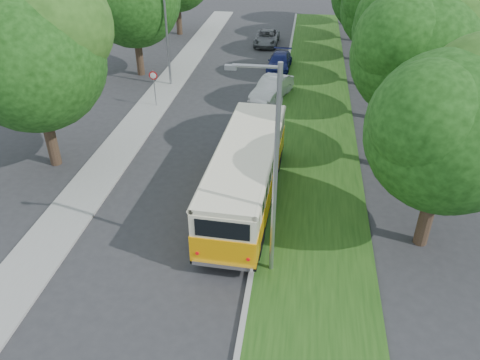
# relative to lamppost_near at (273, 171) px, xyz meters

# --- Properties ---
(ground) EXTENTS (120.00, 120.00, 0.00)m
(ground) POSITION_rel_lamppost_near_xyz_m (-4.21, 2.50, -4.37)
(ground) COLOR #2C2C2E
(ground) RESTS_ON ground
(curb) EXTENTS (0.20, 70.00, 0.15)m
(curb) POSITION_rel_lamppost_near_xyz_m (-0.61, 7.50, -4.29)
(curb) COLOR gray
(curb) RESTS_ON ground
(grass_verge) EXTENTS (4.50, 70.00, 0.13)m
(grass_verge) POSITION_rel_lamppost_near_xyz_m (1.74, 7.50, -4.30)
(grass_verge) COLOR #1C4312
(grass_verge) RESTS_ON ground
(sidewalk) EXTENTS (2.20, 70.00, 0.12)m
(sidewalk) POSITION_rel_lamppost_near_xyz_m (-9.01, 7.50, -4.31)
(sidewalk) COLOR gray
(sidewalk) RESTS_ON ground
(lamppost_near) EXTENTS (1.71, 0.16, 8.00)m
(lamppost_near) POSITION_rel_lamppost_near_xyz_m (0.00, 0.00, 0.00)
(lamppost_near) COLOR gray
(lamppost_near) RESTS_ON ground
(lamppost_far) EXTENTS (1.71, 0.16, 7.50)m
(lamppost_far) POSITION_rel_lamppost_near_xyz_m (-8.91, 18.50, -0.25)
(lamppost_far) COLOR gray
(lamppost_far) RESTS_ON ground
(warning_sign) EXTENTS (0.56, 0.10, 2.50)m
(warning_sign) POSITION_rel_lamppost_near_xyz_m (-8.71, 14.48, -2.66)
(warning_sign) COLOR gray
(warning_sign) RESTS_ON ground
(vintage_bus) EXTENTS (2.94, 10.00, 2.94)m
(vintage_bus) POSITION_rel_lamppost_near_xyz_m (-1.43, 4.26, -2.90)
(vintage_bus) COLOR #FDA208
(vintage_bus) RESTS_ON ground
(car_silver) EXTENTS (1.86, 3.90, 1.29)m
(car_silver) POSITION_rel_lamppost_near_xyz_m (-2.60, 9.95, -3.72)
(car_silver) COLOR #9E9EA2
(car_silver) RESTS_ON ground
(car_white) EXTENTS (2.86, 4.74, 1.48)m
(car_white) POSITION_rel_lamppost_near_xyz_m (-1.31, 16.94, -3.63)
(car_white) COLOR beige
(car_white) RESTS_ON ground
(car_blue) EXTENTS (1.95, 4.34, 1.23)m
(car_blue) POSITION_rel_lamppost_near_xyz_m (-1.21, 23.17, -3.75)
(car_blue) COLOR navy
(car_blue) RESTS_ON ground
(car_grey) EXTENTS (2.17, 4.56, 1.26)m
(car_grey) POSITION_rel_lamppost_near_xyz_m (-2.85, 30.01, -3.74)
(car_grey) COLOR #54585C
(car_grey) RESTS_ON ground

